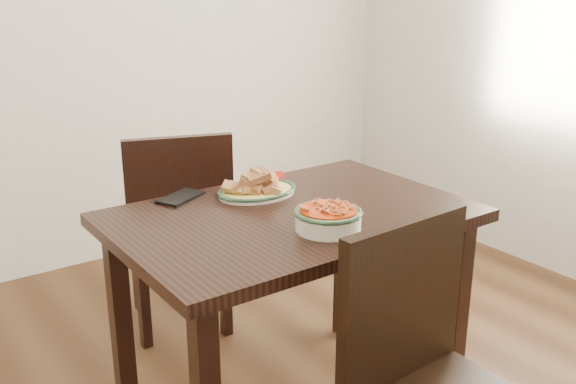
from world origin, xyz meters
TOP-DOWN VIEW (x-y plane):
  - wall_back at (0.00, 1.75)m, footprint 3.50×0.10m
  - dining_table at (-0.04, 0.08)m, footprint 1.12×0.75m
  - chair_far at (-0.10, 0.80)m, footprint 0.53×0.53m
  - chair_near at (-0.07, -0.56)m, footprint 0.44×0.44m
  - fish_plate at (-0.04, 0.29)m, footprint 0.28×0.22m
  - noodle_bowl at (-0.05, -0.11)m, footprint 0.21×0.21m
  - smartphone at (-0.27, 0.40)m, footprint 0.19×0.15m
  - napkin at (0.10, 0.43)m, footprint 0.15×0.14m

SIDE VIEW (x-z plane):
  - chair_far at x=-0.10m, z-range 0.05..0.94m
  - chair_near at x=-0.07m, z-range 0.05..0.94m
  - dining_table at x=-0.04m, z-range 0.27..1.02m
  - smartphone at x=-0.27m, z-range 0.75..0.76m
  - napkin at x=0.10m, z-range 0.75..0.76m
  - noodle_bowl at x=-0.05m, z-range 0.75..0.83m
  - fish_plate at x=-0.04m, z-range 0.74..0.85m
  - wall_back at x=0.00m, z-range 0.00..2.60m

